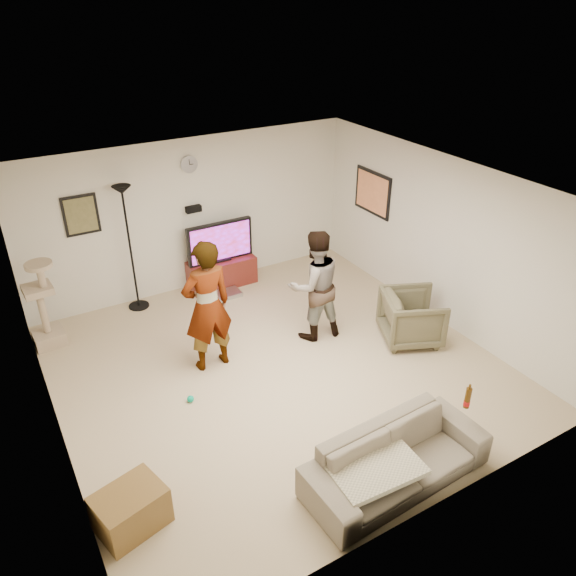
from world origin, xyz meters
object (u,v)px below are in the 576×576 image
sofa (397,459)px  armchair (412,317)px  side_table (131,510)px  cat_tree (41,304)px  person_right (315,285)px  tv (220,242)px  beer_bottle (468,398)px  floor_lamp (131,250)px  tv_stand (222,272)px  person_left (207,306)px

sofa → armchair: size_ratio=2.45×
sofa → side_table: size_ratio=3.16×
cat_tree → person_right: bearing=-26.9°
tv → armchair: size_ratio=1.39×
beer_bottle → floor_lamp: bearing=114.1°
tv_stand → floor_lamp: bearing=179.6°
armchair → side_table: armchair is taller
tv → person_right: person_right is taller
person_right → sofa: person_right is taller
person_right → beer_bottle: person_right is taller
tv_stand → armchair: 3.33m
tv → sofa: bearing=-92.7°
tv → tv_stand: bearing=0.0°
person_right → sofa: bearing=81.0°
person_left → person_right: 1.59m
person_left → side_table: 2.68m
floor_lamp → cat_tree: 1.50m
floor_lamp → person_left: size_ratio=1.10×
cat_tree → person_left: bearing=-42.2°
person_left → side_table: bearing=47.3°
person_left → beer_bottle: (1.76, -2.81, -0.21)m
person_left → armchair: person_left is taller
cat_tree → armchair: 5.19m
tv_stand → person_left: bearing=-118.1°
tv → person_right: 2.14m
beer_bottle → armchair: size_ratio=0.31×
armchair → person_right: bearing=78.7°
cat_tree → person_right: size_ratio=0.79×
cat_tree → sofa: (2.65, -4.44, -0.36)m
sofa → cat_tree: bearing=118.2°
person_left → sofa: size_ratio=0.92×
tv_stand → person_left: 2.36m
floor_lamp → cat_tree: (-1.41, -0.37, -0.35)m
beer_bottle → side_table: beer_bottle is taller
tv → person_left: bearing=-118.1°
floor_lamp → cat_tree: size_ratio=1.55×
tv_stand → armchair: armchair is taller
armchair → floor_lamp: bearing=71.1°
sofa → floor_lamp: bearing=101.9°
side_table → cat_tree: bearing=92.1°
sofa → person_right: bearing=72.3°
armchair → sofa: bearing=159.7°
tv_stand → tv: bearing=0.0°
tv_stand → floor_lamp: floor_lamp is taller
cat_tree → side_table: bearing=-87.9°
person_left → person_right: size_ratio=1.11×
side_table → beer_bottle: bearing=-13.7°
tv → beer_bottle: size_ratio=4.51×
person_right → beer_bottle: size_ratio=6.57×
tv → floor_lamp: (-1.46, 0.01, 0.19)m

